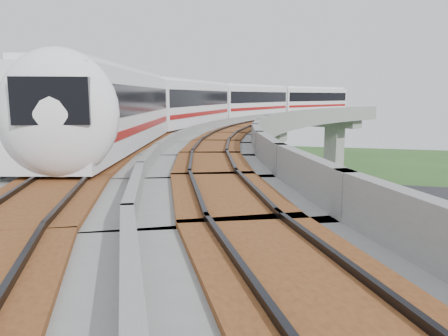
{
  "coord_description": "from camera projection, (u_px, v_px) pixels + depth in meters",
  "views": [
    {
      "loc": [
        9.25,
        -32.53,
        12.88
      ],
      "look_at": [
        1.23,
        -1.24,
        7.5
      ],
      "focal_mm": 35.0,
      "sensor_mm": 36.0,
      "label": 1
    }
  ],
  "objects": [
    {
      "name": "fence",
      "position": [
        337.0,
        258.0,
        32.95
      ],
      "size": [
        3.87,
        38.73,
        1.5
      ],
      "color": "#2D382D",
      "rests_on": "ground"
    },
    {
      "name": "car_dark",
      "position": [
        348.0,
        227.0,
        40.96
      ],
      "size": [
        4.93,
        3.43,
        1.33
      ],
      "primitive_type": "imported",
      "rotation": [
        0.0,
        0.0,
        1.95
      ],
      "color": "black",
      "rests_on": "dirt_lot"
    },
    {
      "name": "car_red",
      "position": [
        425.0,
        289.0,
        27.75
      ],
      "size": [
        4.08,
        3.73,
        1.35
      ],
      "primitive_type": "imported",
      "rotation": [
        0.0,
        0.0,
        -0.88
      ],
      "color": "#A41A0F",
      "rests_on": "dirt_lot"
    },
    {
      "name": "tree_4",
      "position": [
        298.0,
        307.0,
        23.14
      ],
      "size": [
        2.43,
        2.43,
        2.81
      ],
      "color": "#382314",
      "rests_on": "ground"
    },
    {
      "name": "tree_0",
      "position": [
        345.0,
        181.0,
        53.56
      ],
      "size": [
        2.65,
        2.65,
        3.66
      ],
      "color": "#382314",
      "rests_on": "ground"
    },
    {
      "name": "metro_train",
      "position": [
        242.0,
        102.0,
        40.16
      ],
      "size": [
        14.24,
        60.86,
        3.64
      ],
      "color": "white",
      "rests_on": "ground"
    },
    {
      "name": "viaduct",
      "position": [
        261.0,
        147.0,
        33.03
      ],
      "size": [
        19.58,
        73.98,
        11.4
      ],
      "color": "#99968E",
      "rests_on": "ground"
    },
    {
      "name": "car_white",
      "position": [
        355.0,
        317.0,
        24.43
      ],
      "size": [
        1.83,
        3.44,
        1.11
      ],
      "primitive_type": "imported",
      "rotation": [
        0.0,
        0.0,
        0.17
      ],
      "color": "silver",
      "rests_on": "dirt_lot"
    },
    {
      "name": "tree_3",
      "position": [
        287.0,
        238.0,
        31.98
      ],
      "size": [
        2.92,
        2.92,
        3.83
      ],
      "color": "#382314",
      "rests_on": "ground"
    },
    {
      "name": "asphalt_road",
      "position": [
        269.0,
        184.0,
        64.12
      ],
      "size": [
        60.0,
        8.0,
        0.03
      ],
      "primitive_type": "cube",
      "color": "#232326",
      "rests_on": "ground"
    },
    {
      "name": "tree_1",
      "position": [
        329.0,
        201.0,
        46.77
      ],
      "size": [
        2.28,
        2.28,
        2.64
      ],
      "color": "#382314",
      "rests_on": "ground"
    },
    {
      "name": "dirt_lot",
      "position": [
        400.0,
        284.0,
        30.12
      ],
      "size": [
        18.0,
        26.0,
        0.04
      ],
      "primitive_type": "cube",
      "color": "#7F715D",
      "rests_on": "ground"
    },
    {
      "name": "tree_2",
      "position": [
        306.0,
        211.0,
        42.14
      ],
      "size": [
        2.57,
        2.57,
        2.91
      ],
      "color": "#382314",
      "rests_on": "ground"
    },
    {
      "name": "ground",
      "position": [
        213.0,
        256.0,
        35.46
      ],
      "size": [
        160.0,
        160.0,
        0.0
      ],
      "primitive_type": "plane",
      "color": "#295020",
      "rests_on": "ground"
    }
  ]
}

